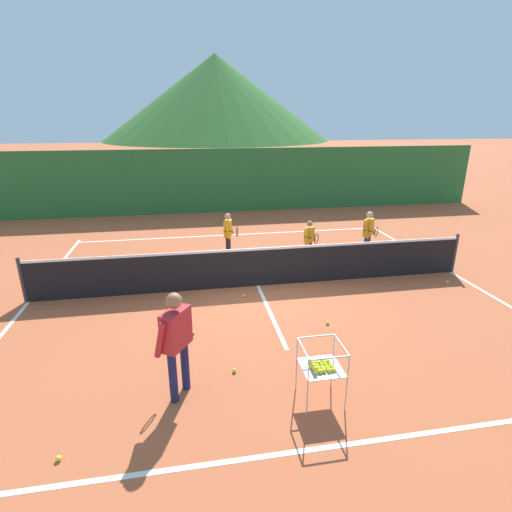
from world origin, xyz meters
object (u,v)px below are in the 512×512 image
object	(u,v)px
student_0	(228,231)
ball_cart	(321,366)
instructor	(176,336)
student_1	(309,238)
tennis_ball_0	(234,370)
tennis_ball_2	(328,323)
tennis_ball_4	(244,296)
tennis_ball_5	(193,333)
tennis_ball_6	(58,458)
tennis_net	(258,267)
tennis_ball_3	(447,282)
student_2	(369,230)

from	to	relation	value
student_0	ball_cart	size ratio (longest dim) A/B	1.46
instructor	student_1	bearing A→B (deg)	55.27
tennis_ball_0	student_1	bearing A→B (deg)	60.35
tennis_ball_2	tennis_ball_4	bearing A→B (deg)	133.35
tennis_ball_5	tennis_ball_6	distance (m)	3.17
instructor	tennis_ball_4	world-z (taller)	instructor
tennis_ball_2	tennis_ball_6	size ratio (longest dim) A/B	1.00
tennis_net	student_1	size ratio (longest dim) A/B	8.79
ball_cart	tennis_net	bearing A→B (deg)	91.80
tennis_ball_3	tennis_ball_5	size ratio (longest dim) A/B	1.00
student_1	ball_cart	size ratio (longest dim) A/B	1.34
student_1	tennis_ball_4	distance (m)	3.01
instructor	tennis_ball_5	distance (m)	1.97
tennis_net	ball_cart	xyz separation A→B (m)	(0.13, -4.24, 0.08)
instructor	tennis_ball_5	size ratio (longest dim) A/B	24.30
tennis_ball_0	tennis_ball_6	xyz separation A→B (m)	(-2.30, -1.37, 0.00)
tennis_ball_2	tennis_ball_4	xyz separation A→B (m)	(-1.45, 1.54, 0.00)
tennis_ball_3	tennis_ball_2	bearing A→B (deg)	-158.09
tennis_ball_2	tennis_ball_5	xyz separation A→B (m)	(-2.65, 0.08, 0.00)
tennis_net	student_2	bearing A→B (deg)	22.74
instructor	tennis_ball_6	xyz separation A→B (m)	(-1.44, -0.99, -0.96)
tennis_ball_4	tennis_ball_5	size ratio (longest dim) A/B	1.00
tennis_ball_3	tennis_ball_4	size ratio (longest dim) A/B	1.00
tennis_ball_2	tennis_ball_3	distance (m)	3.93
tennis_ball_0	tennis_ball_4	size ratio (longest dim) A/B	1.00
tennis_net	student_0	distance (m)	2.30
tennis_ball_4	instructor	bearing A→B (deg)	-114.37
student_1	tennis_net	bearing A→B (deg)	-140.85
tennis_ball_5	tennis_ball_0	bearing A→B (deg)	-64.64
tennis_ball_5	student_2	bearing A→B (deg)	34.50
instructor	tennis_net	bearing A→B (deg)	63.69
instructor	student_2	distance (m)	7.49
tennis_ball_0	tennis_ball_3	xyz separation A→B (m)	(5.67, 2.70, 0.00)
student_0	ball_cart	distance (m)	6.50
tennis_ball_0	tennis_ball_2	bearing A→B (deg)	31.43
tennis_ball_0	tennis_ball_4	distance (m)	2.83
instructor	tennis_ball_2	bearing A→B (deg)	29.36
tennis_ball_0	tennis_ball_6	distance (m)	2.68
ball_cart	tennis_ball_6	world-z (taller)	ball_cart
ball_cart	student_1	bearing A→B (deg)	74.33
tennis_ball_0	instructor	bearing A→B (deg)	-155.87
tennis_ball_3	tennis_ball_5	bearing A→B (deg)	-167.58
tennis_net	tennis_ball_4	xyz separation A→B (m)	(-0.43, -0.60, -0.47)
student_2	tennis_ball_0	distance (m)	6.66
student_2	student_1	bearing A→B (deg)	-177.70
tennis_ball_5	tennis_ball_6	world-z (taller)	same
tennis_ball_6	instructor	bearing A→B (deg)	34.40
tennis_ball_2	tennis_ball_4	size ratio (longest dim) A/B	1.00
tennis_net	tennis_ball_3	size ratio (longest dim) A/B	155.83
instructor	tennis_ball_3	xyz separation A→B (m)	(6.53, 3.09, -0.96)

